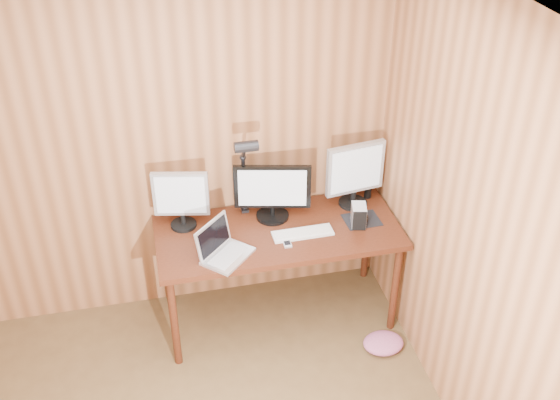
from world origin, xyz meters
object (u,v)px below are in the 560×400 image
object	(u,v)px
keyboard	(303,233)
desk_lamp	(245,166)
monitor_left	(181,198)
monitor_right	(355,173)
desk	(276,239)
mouse	(362,217)
phone	(287,243)
monitor_center	(272,191)
speaker	(368,190)
laptop	(222,248)
hard_drive	(359,216)

from	to	relation	value
keyboard	desk_lamp	bearing A→B (deg)	138.50
monitor_left	monitor_right	distance (m)	1.17
desk	mouse	bearing A→B (deg)	-8.20
monitor_left	mouse	distance (m)	1.20
desk	keyboard	size ratio (longest dim) A/B	4.00
monitor_right	phone	bearing A→B (deg)	-156.86
monitor_center	monitor_right	xyz separation A→B (m)	(0.58, 0.03, 0.05)
monitor_center	monitor_right	distance (m)	0.58
desk	phone	distance (m)	0.26
keyboard	phone	world-z (taller)	keyboard
monitor_left	speaker	size ratio (longest dim) A/B	3.45
monitor_left	monitor_right	bearing A→B (deg)	12.13
monitor_left	desk_lamp	size ratio (longest dim) A/B	0.62
laptop	speaker	bearing A→B (deg)	-24.53
keyboard	phone	xyz separation A→B (m)	(-0.12, -0.08, -0.00)
speaker	desk_lamp	size ratio (longest dim) A/B	0.18
desk	laptop	size ratio (longest dim) A/B	4.12
laptop	monitor_center	bearing A→B (deg)	-5.41
desk	monitor_left	size ratio (longest dim) A/B	3.92
monitor_center	laptop	distance (m)	0.54
desk	speaker	distance (m)	0.75
desk	monitor_center	distance (m)	0.34
desk	hard_drive	world-z (taller)	hard_drive
laptop	phone	world-z (taller)	laptop
phone	monitor_left	bearing A→B (deg)	153.11
desk	laptop	distance (m)	0.50
laptop	hard_drive	size ratio (longest dim) A/B	2.54
monitor_right	desk	bearing A→B (deg)	-177.21
desk	monitor_right	distance (m)	0.69
monitor_center	hard_drive	xyz separation A→B (m)	(0.53, -0.21, -0.13)
desk	phone	bearing A→B (deg)	-84.33
monitor_left	mouse	size ratio (longest dim) A/B	3.39
desk_lamp	phone	bearing A→B (deg)	-58.58
monitor_left	desk_lamp	world-z (taller)	desk_lamp
monitor_center	desk_lamp	bearing A→B (deg)	-178.70
mouse	phone	xyz separation A→B (m)	(-0.55, -0.14, -0.02)
monitor_right	speaker	size ratio (longest dim) A/B	3.95
monitor_right	mouse	size ratio (longest dim) A/B	3.89
desk	phone	size ratio (longest dim) A/B	16.20
laptop	speaker	xyz separation A→B (m)	(1.10, 0.43, 0.00)
monitor_right	keyboard	xyz separation A→B (m)	(-0.43, -0.27, -0.24)
desk	speaker	xyz separation A→B (m)	(0.70, 0.18, 0.18)
hard_drive	speaker	xyz separation A→B (m)	(0.17, 0.31, -0.01)
desk	mouse	size ratio (longest dim) A/B	13.30
desk	desk_lamp	bearing A→B (deg)	145.60
monitor_right	phone	size ratio (longest dim) A/B	4.74
desk_lamp	monitor_center	bearing A→B (deg)	-9.86
monitor_center	keyboard	world-z (taller)	monitor_center
hard_drive	phone	distance (m)	0.52
hard_drive	desk_lamp	size ratio (longest dim) A/B	0.23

